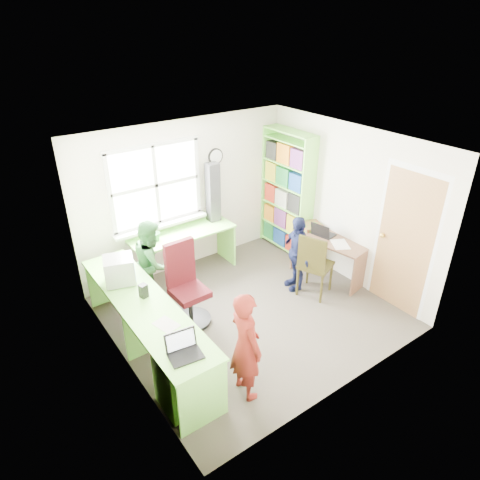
% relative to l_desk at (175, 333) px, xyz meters
% --- Properties ---
extents(room, '(3.64, 3.44, 2.44)m').
position_rel_l_desk_xyz_m(room, '(1.32, 0.38, 0.76)').
color(room, '#423C34').
rests_on(room, ground).
extents(l_desk, '(2.38, 2.95, 0.75)m').
position_rel_l_desk_xyz_m(l_desk, '(0.00, 0.00, 0.00)').
color(l_desk, '#96FF66').
rests_on(l_desk, ground).
extents(right_desk, '(0.74, 1.24, 0.67)m').
position_rel_l_desk_xyz_m(right_desk, '(2.88, 0.32, 0.03)').
color(right_desk, brown).
rests_on(right_desk, ground).
extents(bookshelf, '(0.30, 1.02, 2.10)m').
position_rel_l_desk_xyz_m(bookshelf, '(2.96, 1.47, 0.55)').
color(bookshelf, '#96FF66').
rests_on(bookshelf, ground).
extents(swivel_chair, '(0.55, 0.55, 1.16)m').
position_rel_l_desk_xyz_m(swivel_chair, '(0.52, 0.67, 0.04)').
color(swivel_chair, black).
rests_on(swivel_chair, ground).
extents(wooden_chair, '(0.57, 0.57, 1.01)m').
position_rel_l_desk_xyz_m(wooden_chair, '(2.30, 0.09, 0.09)').
color(wooden_chair, '#353011').
rests_on(wooden_chair, ground).
extents(crt_monitor, '(0.44, 0.41, 0.35)m').
position_rel_l_desk_xyz_m(crt_monitor, '(-0.24, 0.94, 0.47)').
color(crt_monitor, '#939397').
rests_on(crt_monitor, l_desk).
extents(laptop_left, '(0.36, 0.31, 0.22)m').
position_rel_l_desk_xyz_m(laptop_left, '(-0.22, -0.63, 0.35)').
color(laptop_left, black).
rests_on(laptop_left, l_desk).
extents(laptop_right, '(0.33, 0.38, 0.23)m').
position_rel_l_desk_xyz_m(laptop_right, '(2.86, 0.49, 0.26)').
color(laptop_right, black).
rests_on(laptop_right, right_desk).
extents(speaker_a, '(0.10, 0.10, 0.17)m').
position_rel_l_desk_xyz_m(speaker_a, '(-0.14, 0.49, 0.38)').
color(speaker_a, black).
rests_on(speaker_a, l_desk).
extents(speaker_b, '(0.12, 0.12, 0.20)m').
position_rel_l_desk_xyz_m(speaker_b, '(-0.14, 1.16, 0.39)').
color(speaker_b, black).
rests_on(speaker_b, l_desk).
extents(cd_tower, '(0.20, 0.18, 0.96)m').
position_rel_l_desk_xyz_m(cd_tower, '(1.69, 1.81, 0.77)').
color(cd_tower, black).
rests_on(cd_tower, l_desk).
extents(game_box, '(0.41, 0.41, 0.07)m').
position_rel_l_desk_xyz_m(game_box, '(2.91, 0.79, 0.24)').
color(game_box, red).
rests_on(game_box, right_desk).
extents(paper_a, '(0.25, 0.31, 0.00)m').
position_rel_l_desk_xyz_m(paper_a, '(-0.16, -0.13, 0.30)').
color(paper_a, silver).
rests_on(paper_a, l_desk).
extents(paper_b, '(0.36, 0.40, 0.00)m').
position_rel_l_desk_xyz_m(paper_b, '(2.87, 0.12, 0.21)').
color(paper_b, silver).
rests_on(paper_b, right_desk).
extents(potted_plant, '(0.19, 0.17, 0.29)m').
position_rel_l_desk_xyz_m(potted_plant, '(0.63, 1.71, 0.44)').
color(potted_plant, '#2A692E').
rests_on(potted_plant, l_desk).
extents(person_red, '(0.34, 0.50, 1.31)m').
position_rel_l_desk_xyz_m(person_red, '(0.41, -0.82, 0.20)').
color(person_red, maroon).
rests_on(person_red, ground).
extents(person_green, '(0.75, 0.80, 1.30)m').
position_rel_l_desk_xyz_m(person_green, '(0.35, 1.30, 0.20)').
color(person_green, '#2C6F31').
rests_on(person_green, ground).
extents(person_navy, '(0.47, 0.75, 1.19)m').
position_rel_l_desk_xyz_m(person_navy, '(2.25, 0.40, 0.14)').
color(person_navy, '#151A41').
rests_on(person_navy, ground).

